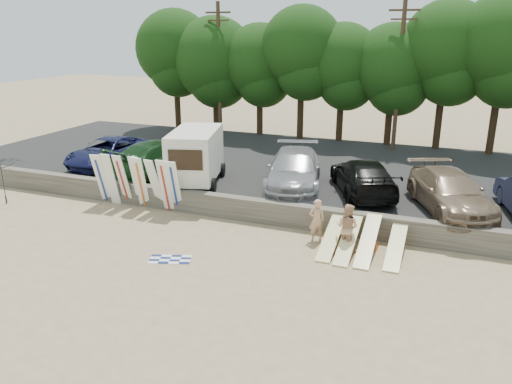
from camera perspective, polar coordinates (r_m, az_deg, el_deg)
ground at (r=18.45m, az=2.96°, el=-7.42°), size 120.00×120.00×0.00m
seawall at (r=20.89m, az=5.61°, el=-2.85°), size 44.00×0.50×1.00m
parking_lot at (r=27.88m, az=9.87°, el=2.04°), size 44.00×14.50×0.70m
treeline at (r=33.92m, az=10.78°, el=15.13°), size 33.59×6.45×9.39m
utility_poles at (r=32.08m, az=16.05°, el=12.94°), size 25.80×0.26×9.00m
box_trailer at (r=24.45m, az=-6.93°, el=4.34°), size 3.21×4.55×2.64m
car_0 at (r=28.96m, az=-16.50°, el=4.42°), size 2.67×5.51×1.51m
car_1 at (r=26.72m, az=-10.79°, el=4.00°), size 3.67×6.41×1.75m
car_2 at (r=23.78m, az=4.36°, el=2.55°), size 3.83×6.50×1.77m
car_3 at (r=23.43m, az=12.11°, el=1.74°), size 4.25×5.95×1.60m
car_4 at (r=22.19m, az=21.30°, el=0.00°), size 4.30×6.07×1.63m
surfboard_upright_0 at (r=24.56m, az=-17.25°, el=1.47°), size 0.60×0.88×2.50m
surfboard_upright_1 at (r=24.26m, az=-16.27°, el=1.41°), size 0.51×0.66×2.54m
surfboard_upright_2 at (r=23.96m, az=-14.96°, el=1.29°), size 0.56×0.77×2.53m
surfboard_upright_3 at (r=23.56m, az=-13.33°, el=1.15°), size 0.56×0.74×2.53m
surfboard_upright_4 at (r=23.35m, az=-13.04°, el=1.01°), size 0.61×0.80×2.53m
surfboard_upright_5 at (r=22.99m, az=-11.41°, el=0.81°), size 0.63×0.92×2.50m
surfboard_upright_6 at (r=22.49m, az=-9.31°, el=0.57°), size 0.60×0.85×2.51m
surfboard_upright_7 at (r=22.65m, az=-10.33°, el=0.67°), size 0.51×0.69×2.54m
surfboard_low_0 at (r=19.21m, az=8.64°, el=-5.01°), size 0.56×2.89×0.94m
surfboard_low_1 at (r=19.00m, az=10.51°, el=-5.34°), size 0.56×2.88×0.97m
surfboard_low_2 at (r=18.89m, az=12.68°, el=-5.42°), size 0.56×2.84×1.09m
surfboard_low_3 at (r=19.00m, az=15.74°, el=-5.81°), size 0.56×2.89×0.93m
beachgoer_a at (r=19.59m, az=6.94°, el=-3.22°), size 0.75×0.68×1.73m
beachgoer_b at (r=18.94m, az=10.38°, el=-3.99°), size 1.04×0.90×1.83m
cooler at (r=20.19m, az=8.65°, el=-4.78°), size 0.44×0.38×0.32m
gear_bag at (r=19.54m, az=13.24°, el=-6.04°), size 0.33×0.29×0.22m
beach_towel at (r=18.50m, az=-9.79°, el=-7.59°), size 1.91×1.91×0.00m
beach_umbrella at (r=26.39m, az=-27.07°, el=1.13°), size 3.24×3.21×2.27m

